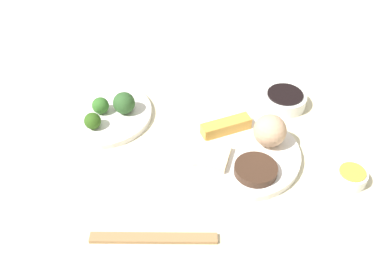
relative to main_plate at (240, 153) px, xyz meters
name	(u,v)px	position (x,y,z in m)	size (l,w,h in m)	color
tabletop	(219,149)	(-0.01, -0.05, -0.02)	(2.20, 2.20, 0.02)	beige
main_plate	(240,153)	(0.00, 0.00, 0.00)	(0.26, 0.26, 0.02)	white
rice_scoop	(270,131)	(-0.05, 0.05, 0.04)	(0.07, 0.07, 0.07)	tan
spring_roll	(227,127)	(-0.05, -0.05, 0.02)	(0.11, 0.03, 0.03)	gold
crab_rangoon_wonton	(212,157)	(0.05, -0.05, 0.02)	(0.07, 0.07, 0.02)	beige
stir_fry_heap	(256,170)	(0.05, 0.05, 0.02)	(0.09, 0.09, 0.02)	#3E281C
broccoli_plate	(102,114)	(0.01, -0.35, 0.00)	(0.24, 0.24, 0.01)	white
broccoli_floret_0	(100,106)	(0.01, -0.35, 0.03)	(0.04, 0.04, 0.04)	#336A27
broccoli_floret_1	(93,121)	(0.07, -0.33, 0.03)	(0.04, 0.04, 0.04)	#2F5819
broccoli_floret_2	(124,103)	(-0.01, -0.30, 0.03)	(0.05, 0.05, 0.05)	#2E5729
soy_sauce_bowl	(284,100)	(-0.21, 0.04, 0.01)	(0.11, 0.11, 0.03)	white
soy_sauce_bowl_liquid	(285,94)	(-0.21, 0.04, 0.03)	(0.09, 0.09, 0.00)	black
sauce_ramekin_hot_mustard	(351,177)	(-0.03, 0.23, 0.01)	(0.06, 0.06, 0.03)	white
sauce_ramekin_hot_mustard_liquid	(353,172)	(-0.03, 0.23, 0.02)	(0.05, 0.05, 0.00)	yellow
chopsticks_pair	(154,238)	(0.27, -0.07, 0.00)	(0.23, 0.02, 0.01)	#A4784C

